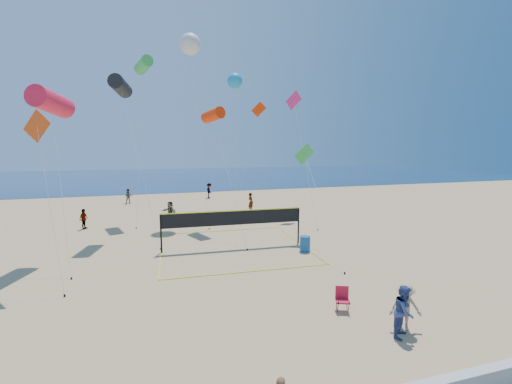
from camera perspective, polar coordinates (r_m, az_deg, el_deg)
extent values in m
plane|color=tan|center=(11.21, -0.45, -25.93)|extent=(120.00, 120.00, 0.00)
cube|color=navy|center=(71.28, -14.65, 2.45)|extent=(140.00, 50.00, 0.03)
imported|color=navy|center=(12.76, 23.47, -17.76)|extent=(1.06, 1.01, 1.72)
imported|color=tan|center=(13.19, 23.64, -17.15)|extent=(1.19, 0.95, 1.62)
imported|color=gray|center=(28.83, -26.79, -4.03)|extent=(0.71, 0.97, 1.53)
imported|color=gray|center=(29.00, -14.12, -3.20)|extent=(1.38, 1.53, 1.69)
imported|color=gray|center=(32.31, -0.88, -1.74)|extent=(0.59, 0.75, 1.83)
imported|color=gray|center=(39.51, -20.47, -0.67)|extent=(0.81, 0.65, 1.59)
imported|color=gray|center=(41.37, -7.81, 0.23)|extent=(0.82, 1.23, 1.78)
cube|color=red|center=(13.92, 14.23, -17.21)|extent=(0.62, 0.60, 0.05)
cube|color=red|center=(13.99, 14.13, -15.87)|extent=(0.48, 0.22, 0.49)
cylinder|color=black|center=(13.81, 13.49, -18.22)|extent=(0.11, 0.24, 0.64)
cylinder|color=black|center=(14.13, 13.25, -17.59)|extent=(0.11, 0.24, 0.64)
cylinder|color=black|center=(13.87, 15.18, -18.15)|extent=(0.11, 0.24, 0.64)
cylinder|color=black|center=(14.19, 14.90, -17.53)|extent=(0.11, 0.24, 0.64)
cylinder|color=#165390|center=(20.71, 8.17, -8.53)|extent=(0.77, 0.77, 0.91)
cylinder|color=black|center=(20.77, -15.55, -6.73)|extent=(0.10, 0.10, 2.27)
cylinder|color=black|center=(22.22, 7.08, -5.57)|extent=(0.10, 0.10, 2.27)
cube|color=black|center=(20.92, -3.86, -4.37)|extent=(8.51, 0.40, 0.85)
cube|color=yellow|center=(20.83, -3.87, -3.14)|extent=(8.51, 0.41, 0.06)
cube|color=yellow|center=(17.43, -1.20, -13.14)|extent=(8.71, 0.44, 0.02)
cube|color=yellow|center=(25.43, -5.56, -6.46)|extent=(8.71, 0.44, 0.02)
cylinder|color=red|center=(21.86, -30.96, 12.69)|extent=(1.93, 2.99, 1.52)
cylinder|color=silver|center=(19.76, -29.79, 1.09)|extent=(1.23, 3.98, 8.48)
cylinder|color=black|center=(18.65, -28.41, -12.56)|extent=(0.08, 0.08, 0.10)
cylinder|color=black|center=(25.79, -21.67, 16.07)|extent=(1.44, 2.53, 1.30)
cylinder|color=silver|center=(23.15, -18.85, 4.60)|extent=(2.17, 4.60, 10.16)
cylinder|color=black|center=(21.71, -15.59, -9.08)|extent=(0.08, 0.08, 0.10)
cylinder|color=#F03105|center=(26.64, -7.17, 12.58)|extent=(1.67, 2.33, 1.17)
cylinder|color=silver|center=(23.23, -4.66, 2.90)|extent=(0.73, 7.06, 8.47)
cylinder|color=black|center=(20.75, -1.46, -9.58)|extent=(0.08, 0.08, 0.10)
cube|color=#D04613|center=(18.31, -32.69, 9.22)|extent=(1.33, 0.77, 1.50)
cylinder|color=silver|center=(17.16, -31.08, -2.28)|extent=(1.18, 2.46, 7.04)
cylinder|color=black|center=(16.80, -29.29, -14.83)|extent=(0.08, 0.08, 0.10)
cube|color=green|center=(23.08, 8.05, 6.28)|extent=(1.48, 0.22, 1.46)
cylinder|color=silver|center=(20.07, 10.84, -2.05)|extent=(0.92, 6.89, 5.63)
cylinder|color=black|center=(17.68, 14.57, -12.95)|extent=(0.08, 0.08, 0.10)
cube|color=#F02C7B|center=(31.22, 6.30, 14.96)|extent=(1.72, 0.45, 1.74)
cylinder|color=silver|center=(28.07, 8.13, 5.38)|extent=(0.53, 6.16, 10.14)
cylinder|color=black|center=(25.91, 10.27, -6.19)|extent=(0.08, 0.08, 0.10)
sphere|color=silver|center=(30.98, -10.90, 23.03)|extent=(1.88, 1.88, 1.73)
cylinder|color=silver|center=(27.56, -9.42, 9.78)|extent=(0.55, 4.75, 14.43)
cylinder|color=black|center=(25.97, -7.80, -6.10)|extent=(0.08, 0.08, 0.10)
sphere|color=#1B93C9|center=(34.62, -3.55, 18.02)|extent=(1.85, 1.85, 1.45)
cylinder|color=silver|center=(30.86, -3.44, 7.73)|extent=(1.46, 6.24, 12.38)
cylinder|color=black|center=(28.34, -3.30, -4.87)|extent=(0.08, 0.08, 0.10)
cylinder|color=green|center=(31.82, -18.23, 19.47)|extent=(1.66, 2.54, 1.28)
cylinder|color=silver|center=(28.98, -18.75, 7.82)|extent=(0.99, 4.29, 12.86)
cylinder|color=black|center=(27.56, -19.33, -5.66)|extent=(0.08, 0.08, 0.10)
cube|color=#F03105|center=(34.74, 0.47, 13.61)|extent=(1.41, 0.59, 1.50)
cylinder|color=silver|center=(33.04, -1.46, 5.45)|extent=(3.04, 2.34, 9.75)
cylinder|color=black|center=(32.11, -3.49, -3.38)|extent=(0.08, 0.08, 0.10)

